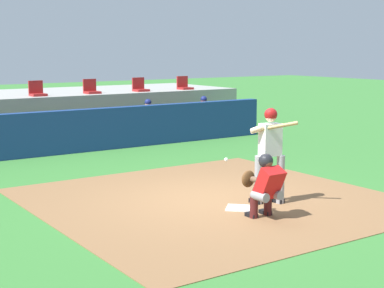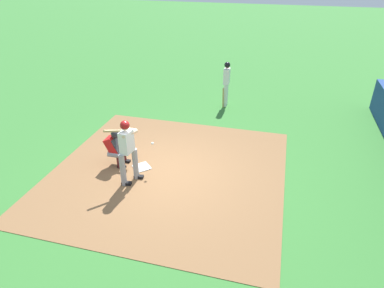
# 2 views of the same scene
# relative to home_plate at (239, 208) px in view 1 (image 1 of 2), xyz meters

# --- Properties ---
(ground_plane) EXTENTS (80.00, 80.00, 0.00)m
(ground_plane) POSITION_rel_home_plate_xyz_m (0.00, 0.80, -0.02)
(ground_plane) COLOR #387A33
(dirt_infield) EXTENTS (6.40, 6.40, 0.01)m
(dirt_infield) POSITION_rel_home_plate_xyz_m (0.00, 0.80, -0.02)
(dirt_infield) COLOR olive
(dirt_infield) RESTS_ON ground
(home_plate) EXTENTS (0.62, 0.62, 0.02)m
(home_plate) POSITION_rel_home_plate_xyz_m (0.00, 0.00, 0.00)
(home_plate) COLOR white
(home_plate) RESTS_ON dirt_infield
(batter_at_plate) EXTENTS (0.65, 0.80, 1.80)m
(batter_at_plate) POSITION_rel_home_plate_xyz_m (0.69, -0.03, 1.01)
(batter_at_plate) COLOR #99999E
(batter_at_plate) RESTS_ON ground
(catcher_crouched) EXTENTS (0.49, 1.45, 1.13)m
(catcher_crouched) POSITION_rel_home_plate_xyz_m (-0.01, -0.70, 0.59)
(catcher_crouched) COLOR gray
(catcher_crouched) RESTS_ON ground
(dugout_wall) EXTENTS (13.00, 0.30, 1.20)m
(dugout_wall) POSITION_rel_home_plate_xyz_m (0.00, 7.30, 0.58)
(dugout_wall) COLOR navy
(dugout_wall) RESTS_ON ground
(dugout_bench) EXTENTS (11.80, 0.44, 0.45)m
(dugout_bench) POSITION_rel_home_plate_xyz_m (0.00, 8.30, 0.20)
(dugout_bench) COLOR olive
(dugout_bench) RESTS_ON ground
(dugout_player_0) EXTENTS (0.49, 0.70, 1.30)m
(dugout_player_0) POSITION_rel_home_plate_xyz_m (2.93, 8.14, 0.65)
(dugout_player_0) COLOR #939399
(dugout_player_0) RESTS_ON ground
(dugout_player_1) EXTENTS (0.49, 0.70, 1.30)m
(dugout_player_1) POSITION_rel_home_plate_xyz_m (5.11, 8.14, 0.65)
(dugout_player_1) COLOR #939399
(dugout_player_1) RESTS_ON ground
(stands_platform) EXTENTS (15.00, 4.40, 1.40)m
(stands_platform) POSITION_rel_home_plate_xyz_m (0.00, 11.70, 0.68)
(stands_platform) COLOR #9E9E99
(stands_platform) RESTS_ON ground
(stadium_seat_3) EXTENTS (0.46, 0.46, 0.48)m
(stadium_seat_3) POSITION_rel_home_plate_xyz_m (0.00, 10.18, 1.51)
(stadium_seat_3) COLOR #A51E1E
(stadium_seat_3) RESTS_ON stands_platform
(stadium_seat_4) EXTENTS (0.46, 0.46, 0.48)m
(stadium_seat_4) POSITION_rel_home_plate_xyz_m (1.86, 10.18, 1.51)
(stadium_seat_4) COLOR #A51E1E
(stadium_seat_4) RESTS_ON stands_platform
(stadium_seat_5) EXTENTS (0.46, 0.46, 0.48)m
(stadium_seat_5) POSITION_rel_home_plate_xyz_m (3.71, 10.18, 1.51)
(stadium_seat_5) COLOR #A51E1E
(stadium_seat_5) RESTS_ON stands_platform
(stadium_seat_6) EXTENTS (0.46, 0.46, 0.48)m
(stadium_seat_6) POSITION_rel_home_plate_xyz_m (5.57, 10.18, 1.51)
(stadium_seat_6) COLOR #A51E1E
(stadium_seat_6) RESTS_ON stands_platform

